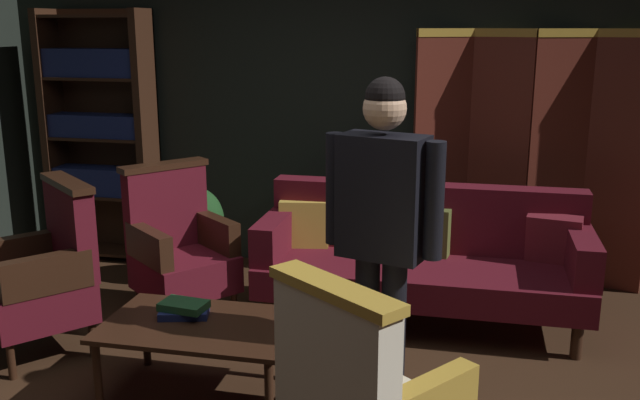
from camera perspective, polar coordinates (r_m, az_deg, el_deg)
The scene contains 11 objects.
back_wall at distance 5.55m, azimuth 3.71°, elevation 8.58°, with size 7.20×0.10×2.80m, color black.
folding_screen at distance 5.41m, azimuth 16.51°, elevation 3.45°, with size 1.69×0.29×1.90m.
bookshelf at distance 6.06m, azimuth -17.35°, elevation 5.33°, with size 0.90×0.32×2.05m.
velvet_couch at distance 4.71m, azimuth 8.30°, elevation -4.33°, with size 2.12×0.78×0.88m.
coffee_table at distance 3.77m, azimuth -9.68°, elevation -10.45°, with size 1.00×0.64×0.42m.
armchair_wing_left at distance 4.49m, azimuth -21.30°, elevation -5.60°, with size 0.81×0.81×1.04m.
armchair_wing_right at distance 4.75m, azimuth -11.36°, elevation -3.85°, with size 0.81×0.81×1.04m.
standing_figure at distance 3.30m, azimuth 5.07°, elevation -1.84°, with size 0.57×0.31×1.70m.
potted_plant at distance 5.45m, azimuth -10.10°, elevation -2.24°, with size 0.44×0.44×0.74m.
book_navy_cloth at distance 3.85m, azimuth -10.97°, elevation -8.96°, with size 0.26×0.15×0.04m, color navy.
book_green_cloth at distance 3.83m, azimuth -10.99°, elevation -8.40°, with size 0.24×0.15×0.04m, color #1E4C28.
Camera 1 is at (0.84, -3.01, 1.93)m, focal length 39.45 mm.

